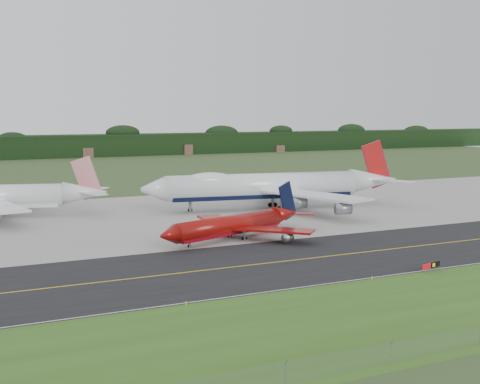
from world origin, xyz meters
name	(u,v)px	position (x,y,z in m)	size (l,w,h in m)	color
ground	(296,254)	(0.00, 0.00, 0.00)	(600.00, 600.00, 0.00)	#354821
grass_verge	(437,306)	(0.00, -35.00, 0.01)	(400.00, 30.00, 0.01)	#305719
taxiway	(308,259)	(0.00, -4.00, 0.01)	(400.00, 32.00, 0.02)	black
apron	(187,214)	(0.00, 51.00, 0.01)	(400.00, 78.00, 0.01)	gray
taxiway_centreline	(308,258)	(0.00, -4.00, 0.03)	(400.00, 0.40, 0.00)	gold
taxiway_edge_line	(363,279)	(0.00, -19.50, 0.03)	(400.00, 0.25, 0.00)	silver
horizon_treeline	(33,148)	(0.00, 273.76, 5.47)	(700.00, 25.00, 12.00)	black
jet_ba_747	(272,186)	(22.88, 49.90, 5.91)	(68.90, 56.41, 17.36)	white
jet_red_737	(236,224)	(-2.90, 17.63, 2.82)	(36.63, 29.00, 10.20)	maroon
taxiway_sign	(431,266)	(12.00, -20.67, 1.05)	(4.36, 1.22, 1.48)	slate
edge_marker_left	(186,303)	(-28.73, -20.50, 0.25)	(0.16, 0.16, 0.50)	yellow
edge_marker_center	(372,278)	(0.81, -20.50, 0.25)	(0.16, 0.16, 0.50)	yellow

